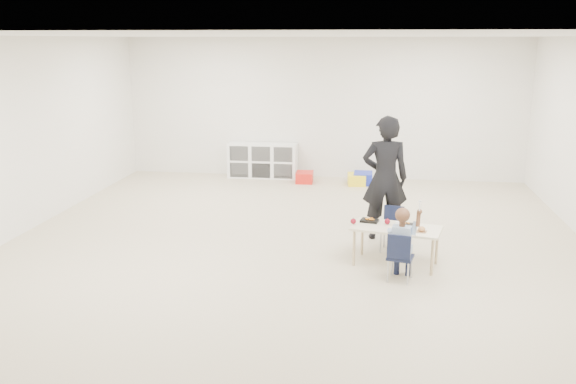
# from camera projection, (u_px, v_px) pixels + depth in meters

# --- Properties ---
(room) EXTENTS (9.00, 9.02, 2.80)m
(room) POSITION_uv_depth(u_px,v_px,m) (294.00, 147.00, 7.89)
(room) COLOR #C1B494
(room) RESTS_ON ground
(table) EXTENTS (1.17, 0.76, 0.49)m
(table) POSITION_uv_depth(u_px,v_px,m) (396.00, 246.00, 7.60)
(table) COLOR beige
(table) RESTS_ON ground
(chair_near) EXTENTS (0.34, 0.33, 0.59)m
(chair_near) POSITION_uv_depth(u_px,v_px,m) (400.00, 256.00, 7.09)
(chair_near) COLOR black
(chair_near) RESTS_ON ground
(chair_far) EXTENTS (0.34, 0.33, 0.59)m
(chair_far) POSITION_uv_depth(u_px,v_px,m) (392.00, 230.00, 8.08)
(chair_far) COLOR black
(chair_far) RESTS_ON ground
(child) EXTENTS (0.47, 0.47, 0.93)m
(child) POSITION_uv_depth(u_px,v_px,m) (401.00, 242.00, 7.05)
(child) COLOR #A6C1E0
(child) RESTS_ON chair_near
(lunch_tray_near) EXTENTS (0.25, 0.20, 0.03)m
(lunch_tray_near) POSITION_uv_depth(u_px,v_px,m) (404.00, 225.00, 7.58)
(lunch_tray_near) COLOR black
(lunch_tray_near) RESTS_ON table
(lunch_tray_far) EXTENTS (0.25, 0.20, 0.03)m
(lunch_tray_far) POSITION_uv_depth(u_px,v_px,m) (370.00, 221.00, 7.75)
(lunch_tray_far) COLOR black
(lunch_tray_far) RESTS_ON table
(milk_carton) EXTENTS (0.08, 0.08, 0.10)m
(milk_carton) POSITION_uv_depth(u_px,v_px,m) (398.00, 226.00, 7.41)
(milk_carton) COLOR white
(milk_carton) RESTS_ON table
(bread_roll) EXTENTS (0.09, 0.09, 0.07)m
(bread_roll) POSITION_uv_depth(u_px,v_px,m) (422.00, 229.00, 7.35)
(bread_roll) COLOR #BB7E4C
(bread_roll) RESTS_ON table
(apple_near) EXTENTS (0.07, 0.07, 0.07)m
(apple_near) POSITION_uv_depth(u_px,v_px,m) (387.00, 222.00, 7.64)
(apple_near) COLOR maroon
(apple_near) RESTS_ON table
(apple_far) EXTENTS (0.07, 0.07, 0.07)m
(apple_far) POSITION_uv_depth(u_px,v_px,m) (353.00, 221.00, 7.66)
(apple_far) COLOR maroon
(apple_far) RESTS_ON table
(cubby_shelf) EXTENTS (1.40, 0.40, 0.70)m
(cubby_shelf) POSITION_uv_depth(u_px,v_px,m) (263.00, 160.00, 12.42)
(cubby_shelf) COLOR white
(cubby_shelf) RESTS_ON ground
(adult) EXTENTS (0.68, 0.48, 1.75)m
(adult) POSITION_uv_depth(u_px,v_px,m) (385.00, 178.00, 8.47)
(adult) COLOR black
(adult) RESTS_ON ground
(bin_red) EXTENTS (0.34, 0.43, 0.21)m
(bin_red) POSITION_uv_depth(u_px,v_px,m) (305.00, 177.00, 12.04)
(bin_red) COLOR red
(bin_red) RESTS_ON ground
(bin_yellow) EXTENTS (0.37, 0.46, 0.21)m
(bin_yellow) POSITION_uv_depth(u_px,v_px,m) (356.00, 179.00, 11.85)
(bin_yellow) COLOR yellow
(bin_yellow) RESTS_ON ground
(bin_blue) EXTENTS (0.36, 0.46, 0.22)m
(bin_blue) POSITION_uv_depth(u_px,v_px,m) (363.00, 178.00, 11.91)
(bin_blue) COLOR #1624A7
(bin_blue) RESTS_ON ground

